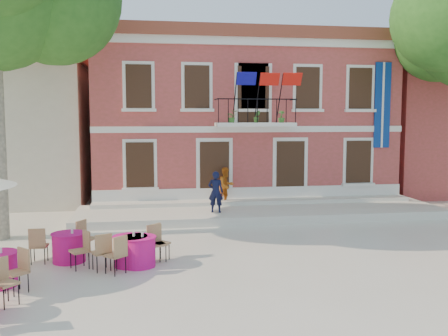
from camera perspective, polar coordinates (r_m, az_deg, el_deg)
ground at (r=14.78m, az=0.48°, el=-9.01°), size 90.00×90.00×0.00m
main_building at (r=24.47m, az=1.37°, el=5.79°), size 13.50×9.59×7.50m
terrace at (r=19.34m, az=4.26°, el=-5.04°), size 14.00×3.40×0.30m
pedestrian_navy at (r=18.31m, az=-0.95°, el=-2.74°), size 0.63×0.50×1.52m
pedestrian_orange at (r=20.07m, az=0.24°, el=-2.04°), size 0.91×0.84×1.49m
cafe_table_0 at (r=13.82m, az=-17.31°, el=-8.49°), size 1.65×1.87×0.95m
cafe_table_3 at (r=13.00m, az=-9.72°, el=-9.24°), size 1.69×1.62×0.95m
cafe_table_4 at (r=13.10m, az=-10.68°, el=-9.14°), size 1.93×1.14×0.95m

